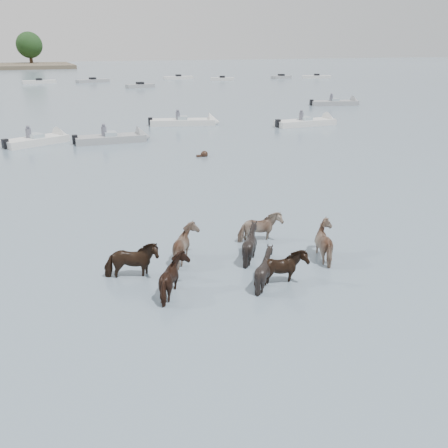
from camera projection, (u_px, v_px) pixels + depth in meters
name	position (u px, v px, depth m)	size (l,w,h in m)	color
ground	(263.00, 278.00, 14.38)	(400.00, 400.00, 0.00)	slate
pony_herd	(237.00, 255.00, 14.86)	(7.63, 3.96, 1.38)	black
swimming_pony	(204.00, 155.00, 29.92)	(0.72, 0.44, 0.44)	black
motorboat_a	(46.00, 140.00, 33.96)	(4.90, 3.50, 1.92)	silver
motorboat_b	(121.00, 138.00, 34.44)	(5.38, 1.70, 1.92)	gray
motorboat_c	(192.00, 122.00, 41.61)	(6.03, 3.19, 1.92)	silver
motorboat_d	(313.00, 122.00, 41.53)	(5.86, 1.77, 1.92)	silver
motorboat_e	(341.00, 103.00, 55.22)	(5.95, 2.80, 1.92)	gray
distant_flotilla	(58.00, 83.00, 83.12)	(103.03, 22.28, 0.93)	silver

